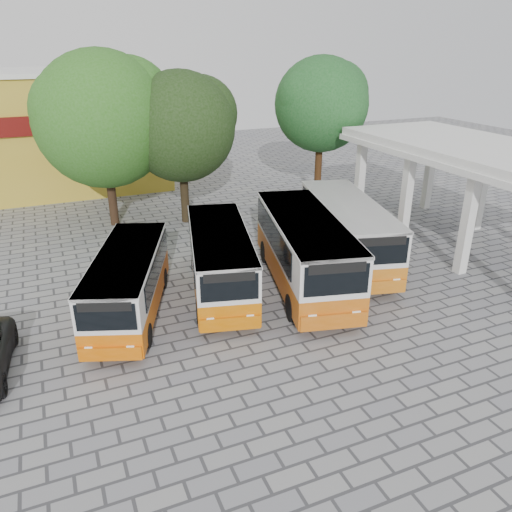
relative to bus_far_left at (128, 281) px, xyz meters
name	(u,v)px	position (x,y,z in m)	size (l,w,h in m)	color
ground	(337,324)	(7.19, -3.84, -1.52)	(90.00, 90.00, 0.00)	slate
terminal_shelter	(484,156)	(17.69, 0.16, 3.40)	(6.80, 15.80, 5.40)	silver
shophouse_block	(17,132)	(-3.81, 22.14, 2.65)	(20.40, 10.40, 8.30)	#AE9125
bus_far_left	(128,281)	(0.00, 0.00, 0.00)	(4.57, 7.76, 2.62)	#C85500
bus_centre_left	(220,257)	(3.96, 0.53, 0.10)	(4.15, 8.17, 2.79)	#BC5A00
bus_centre_right	(304,248)	(7.52, -0.40, 0.32)	(4.66, 9.28, 3.18)	#B3530B
bus_far_right	(347,228)	(10.68, 1.14, 0.26)	(4.65, 9.00, 3.07)	#B96110
tree_left	(104,115)	(1.11, 11.35, 4.85)	(7.89, 7.52, 9.88)	#332115
tree_middle	(182,123)	(5.17, 10.24, 4.34)	(6.55, 6.24, 8.77)	#2D2314
tree_right	(322,101)	(14.85, 11.26, 5.03)	(6.40, 6.09, 9.40)	#442712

